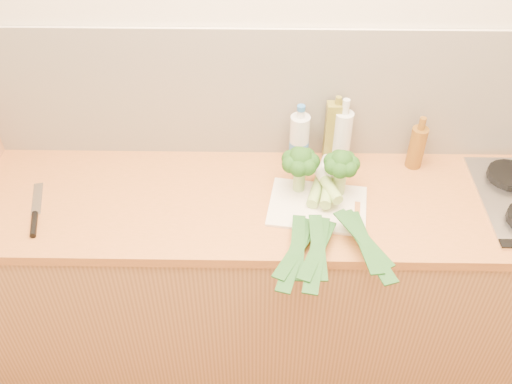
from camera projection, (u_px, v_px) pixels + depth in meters
room_shell at (285, 95)px, 2.17m from camera, size 3.50×3.50×3.50m
counter at (281, 276)px, 2.43m from camera, size 3.20×0.62×0.90m
chopping_board at (318, 206)px, 2.09m from camera, size 0.39×0.31×0.01m
broccoli_left at (300, 162)px, 2.07m from camera, size 0.14×0.14×0.19m
broccoli_right at (341, 165)px, 2.06m from camera, size 0.13×0.13×0.19m
leek_front at (312, 203)px, 2.07m from camera, size 0.25×0.69×0.04m
leek_mid at (325, 208)px, 2.02m from camera, size 0.18×0.65×0.04m
leek_back at (341, 206)px, 2.00m from camera, size 0.24×0.59×0.04m
chefs_knife at (35, 218)px, 2.04m from camera, size 0.10×0.30×0.02m
oil_tin at (335, 132)px, 2.22m from camera, size 0.08×0.05×0.30m
glass_bottle at (342, 138)px, 2.21m from camera, size 0.07×0.07×0.30m
amber_bottle at (417, 146)px, 2.22m from camera, size 0.06×0.06×0.23m
water_bottle at (299, 142)px, 2.22m from camera, size 0.08×0.08×0.25m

